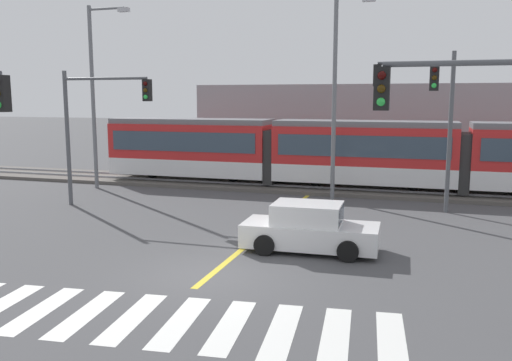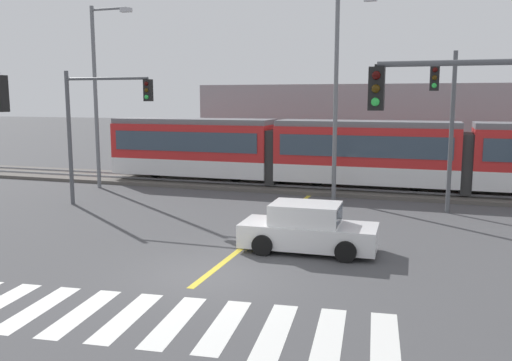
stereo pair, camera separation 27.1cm
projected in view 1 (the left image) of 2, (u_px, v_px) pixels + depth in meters
ground_plane at (211, 275)px, 14.64m from camera, size 200.00×200.00×0.00m
track_bed at (315, 187)px, 28.41m from camera, size 120.00×4.00×0.18m
rail_near at (313, 187)px, 27.71m from camera, size 120.00×0.08×0.10m
rail_far at (318, 183)px, 29.07m from camera, size 120.00×0.08×0.10m
light_rail_tram at (364, 152)px, 27.39m from camera, size 28.00×2.64×3.43m
crosswalk_stripe_2 at (42, 310)px, 12.25m from camera, size 0.84×2.84×0.01m
crosswalk_stripe_3 at (86, 314)px, 12.03m from camera, size 0.84×2.84×0.01m
crosswalk_stripe_4 at (132, 318)px, 11.81m from camera, size 0.84×2.84×0.01m
crosswalk_stripe_5 at (180, 322)px, 11.59m from camera, size 0.84×2.84×0.01m
crosswalk_stripe_6 at (230, 326)px, 11.37m from camera, size 0.84×2.84×0.01m
crosswalk_stripe_7 at (282, 330)px, 11.15m from camera, size 0.84×2.84×0.01m
crosswalk_stripe_8 at (336, 335)px, 10.94m from camera, size 0.84×2.84×0.01m
crosswalk_stripe_9 at (392, 340)px, 10.72m from camera, size 0.84×2.84×0.01m
lane_centre_line at (269, 227)px, 20.06m from camera, size 0.20×13.73×0.01m
sedan_crossing at (310, 229)px, 16.88m from camera, size 4.25×2.02×1.52m
traffic_light_far_right at (425, 109)px, 22.33m from camera, size 3.25×0.38×6.62m
traffic_light_near_right at (494, 141)px, 10.82m from camera, size 3.75×0.38×5.91m
traffic_light_mid_left at (95, 116)px, 23.32m from camera, size 4.25×0.38×5.91m
street_lamp_west at (96, 87)px, 27.98m from camera, size 2.37×0.28×9.38m
street_lamp_centre at (338, 88)px, 24.58m from camera, size 1.81×0.28×9.32m
building_backdrop_far at (384, 128)px, 35.33m from camera, size 23.82×6.00×5.58m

